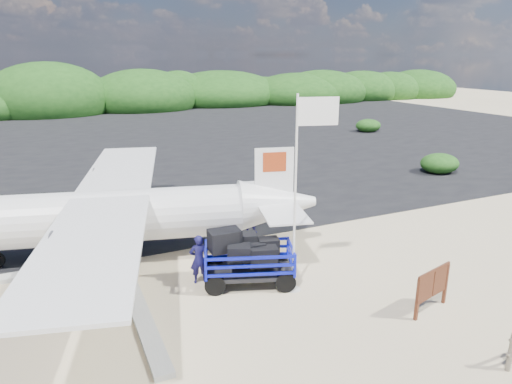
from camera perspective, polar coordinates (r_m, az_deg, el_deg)
ground at (r=14.45m, az=4.85°, el=-13.16°), size 160.00×160.00×0.00m
asphalt_apron at (r=41.97m, az=-15.54°, el=6.28°), size 90.00×50.00×0.04m
vegetation_band at (r=66.56m, az=-19.11°, el=9.65°), size 124.00×8.00×4.40m
baggage_cart at (r=15.25m, az=-0.87°, el=-11.37°), size 3.50×2.68×1.54m
flagpole at (r=14.97m, az=4.61°, el=-12.01°), size 1.32×0.82×6.15m
signboard at (r=14.71m, az=20.88°, el=-13.72°), size 1.67×0.57×1.38m
crew_a at (r=15.09m, az=-7.15°, el=-8.32°), size 0.65×0.47×1.66m
crew_b at (r=18.93m, az=-0.97°, el=-3.06°), size 0.86×0.73×1.55m
aircraft_large at (r=41.08m, az=13.51°, el=6.22°), size 20.29×20.29×5.02m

